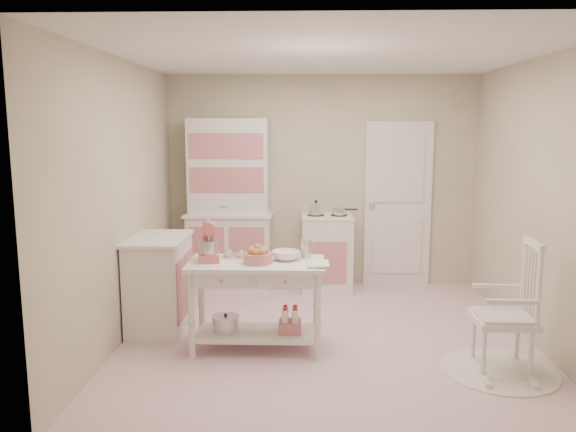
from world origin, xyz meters
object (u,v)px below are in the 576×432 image
Objects in this scene: hutch at (229,204)px; stove at (327,252)px; stand_mixer at (209,242)px; base_cabinet at (159,283)px; rocking_chair at (504,307)px; work_table at (257,305)px; bread_basket at (258,258)px.

stove is (1.20, -0.05, -0.58)m from hutch.
base_cabinet is at bearing 132.53° from stand_mixer.
work_table is at bearing 171.09° from rocking_chair.
base_cabinet is at bearing 166.44° from rocking_chair.
bread_basket is (0.02, -0.05, 0.45)m from work_table.
base_cabinet reaches higher than work_table.
hutch is at bearing 104.67° from bread_basket.
work_table is (0.50, -1.93, -0.64)m from hutch.
base_cabinet reaches higher than bread_basket.
base_cabinet is 1.10m from work_table.
bread_basket is at bearing -68.20° from work_table.
rocking_chair reaches higher than bread_basket.
bread_basket is at bearing -109.43° from stove.
bread_basket is (1.01, -0.53, 0.39)m from base_cabinet.
work_table is (-2.02, 0.43, -0.15)m from rocking_chair.
stove is 2.08m from bread_basket.
rocking_chair is at bearing -10.86° from bread_basket.
stand_mixer is at bearing 177.27° from work_table.
stand_mixer is at bearing 172.67° from rocking_chair.
stove is at bearing 70.57° from bread_basket.
hutch is 8.32× the size of bread_basket.
hutch is 2.26× the size of base_cabinet.
base_cabinet is (-0.50, -1.46, -0.58)m from hutch.
stand_mixer reaches higher than stove.
stand_mixer is (-0.42, 0.02, 0.57)m from work_table.
rocking_chair is at bearing -12.12° from work_table.
bread_basket is at bearing -27.36° from base_cabinet.
work_table is at bearing -110.44° from stove.
stand_mixer is (-1.12, -1.86, 0.51)m from stove.
stove reaches higher than bread_basket.
rocking_chair is (3.02, -0.91, 0.09)m from base_cabinet.
hutch is at bearing 71.19° from base_cabinet.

